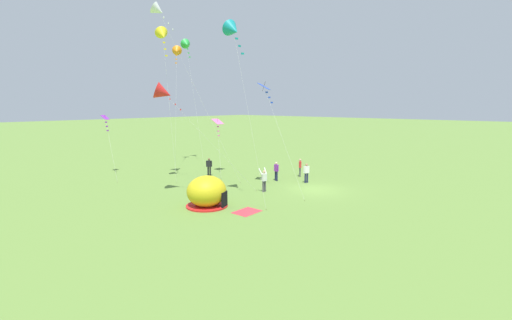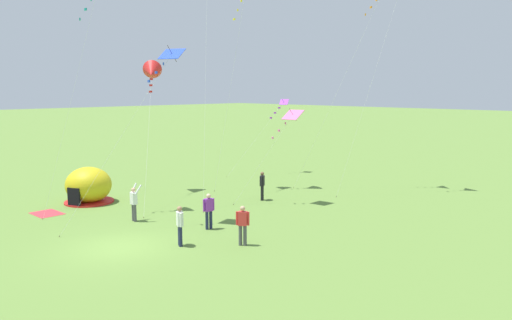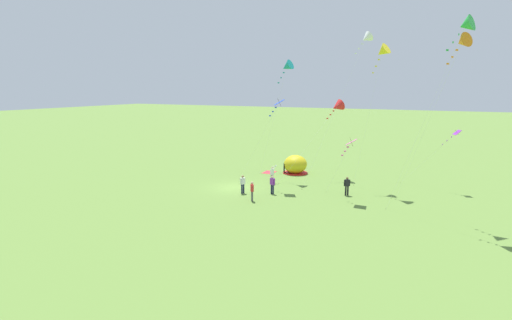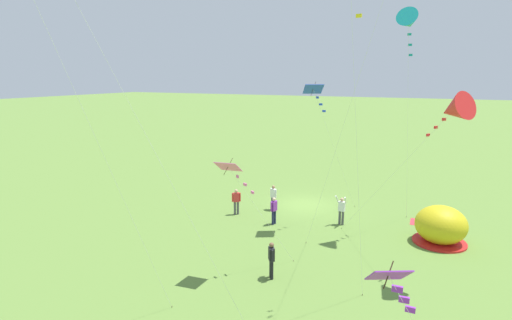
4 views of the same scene
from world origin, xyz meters
The scene contains 12 objects.
ground_plane centered at (0.00, 0.00, 0.00)m, with size 300.00×300.00×0.00m, color olive.
popup_tent centered at (-8.73, 3.16, 1.00)m, with size 2.81×2.81×2.10m.
picnic_blanket centered at (-7.87, 0.31, 0.01)m, with size 1.70×1.30×0.01m, color #CC333D.
person_arms_raised centered at (-3.19, 2.76, 1.00)m, with size 0.68×0.52×1.89m.
person_center_field centered at (3.51, 3.85, 0.96)m, with size 0.50×0.41×1.72m.
person_with_toddler centered at (-1.90, 10.70, 0.96)m, with size 0.41×0.51×1.72m.
person_watching_sky centered at (0.59, 4.45, 0.96)m, with size 0.33×0.57×1.72m.
person_strolling centered at (1.67, 1.95, 0.96)m, with size 0.54×0.38×1.72m.
kite_blue centered at (-1.65, 3.97, 8.04)m, with size 2.37×5.88×8.67m.
kite_red centered at (-8.70, 7.73, 7.64)m, with size 6.29×5.27×8.41m.
kite_pink centered at (-0.19, 11.22, 4.97)m, with size 2.70×3.15×5.51m.
kite_purple centered at (-7.79, 18.93, 5.24)m, with size 1.97×5.14×5.80m.
Camera 2 is at (18.26, -10.37, 6.61)m, focal length 35.00 mm.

